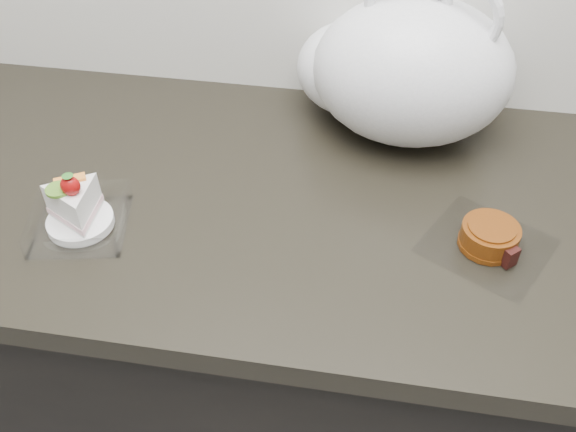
{
  "coord_description": "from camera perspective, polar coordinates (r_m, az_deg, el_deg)",
  "views": [
    {
      "loc": [
        0.08,
        0.93,
        1.56
      ],
      "look_at": [
        -0.03,
        1.59,
        0.94
      ],
      "focal_mm": 40.0,
      "sensor_mm": 36.0,
      "label": 1
    }
  ],
  "objects": [
    {
      "name": "plastic_bag",
      "position": [
        1.11,
        9.92,
        12.68
      ],
      "size": [
        0.4,
        0.31,
        0.3
      ],
      "rotation": [
        0.0,
        0.0,
        -0.19
      ],
      "color": "white",
      "rests_on": "counter"
    },
    {
      "name": "cake_tray",
      "position": [
        0.99,
        -18.18,
        0.26
      ],
      "size": [
        0.16,
        0.16,
        0.11
      ],
      "rotation": [
        0.0,
        0.0,
        0.2
      ],
      "color": "white",
      "rests_on": "counter"
    },
    {
      "name": "counter",
      "position": [
        1.35,
        1.9,
        -12.78
      ],
      "size": [
        2.04,
        0.64,
        0.9
      ],
      "color": "black",
      "rests_on": "ground"
    },
    {
      "name": "mooncake_wrap",
      "position": [
        0.97,
        17.49,
        -1.93
      ],
      "size": [
        0.22,
        0.22,
        0.04
      ],
      "rotation": [
        0.0,
        0.0,
        -0.32
      ],
      "color": "white",
      "rests_on": "counter"
    }
  ]
}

